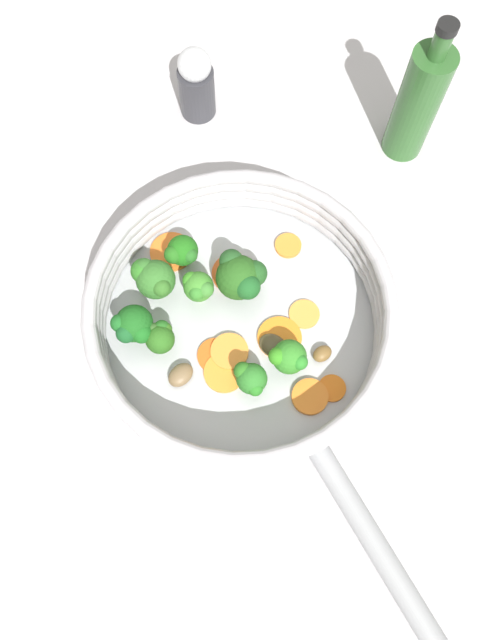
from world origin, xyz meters
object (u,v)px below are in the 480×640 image
at_px(broccoli_floret_6, 289,357).
at_px(salt_shaker, 196,83).
at_px(broccoli_floret_5, 199,286).
at_px(broccoli_floret_7, 153,278).
at_px(mushroom_piece_2, 322,354).
at_px(carrot_slice_5, 280,338).
at_px(carrot_slice_1, 233,274).
at_px(broccoli_floret_4, 241,277).
at_px(carrot_slice_2, 310,397).
at_px(skillet, 240,327).
at_px(carrot_slice_3, 171,252).
at_px(carrot_slice_6, 334,386).
at_px(mushroom_piece_1, 181,375).
at_px(broccoli_floret_2, 251,379).
at_px(carrot_slice_7, 288,246).
at_px(carrot_slice_8, 215,355).
at_px(mushroom_piece_0, 276,343).
at_px(broccoli_floret_3, 182,252).
at_px(broccoli_floret_0, 133,326).
at_px(broccoli_floret_1, 160,336).
at_px(carrot_slice_0, 229,352).
at_px(carrot_slice_9, 304,314).
at_px(oil_bottle, 418,103).
at_px(carrot_slice_4, 224,373).

relative_size(broccoli_floret_6, salt_shaker, 0.44).
bearing_deg(broccoli_floret_5, broccoli_floret_7, 26.43).
xyz_separation_m(broccoli_floret_5, mushroom_piece_2, (-0.14, -0.02, -0.02)).
distance_m(carrot_slice_5, salt_shaker, 0.32).
distance_m(carrot_slice_1, broccoli_floret_4, 0.04).
distance_m(carrot_slice_2, broccoli_floret_7, 0.20).
bearing_deg(skillet, carrot_slice_3, -11.90).
relative_size(carrot_slice_3, mushroom_piece_2, 2.23).
bearing_deg(broccoli_floret_6, carrot_slice_1, -24.66).
bearing_deg(carrot_slice_6, broccoli_floret_4, -12.21).
xyz_separation_m(carrot_slice_5, mushroom_piece_1, (0.06, 0.09, 0.01)).
bearing_deg(broccoli_floret_2, carrot_slice_7, -68.64).
relative_size(carrot_slice_2, broccoli_floret_4, 0.66).
relative_size(carrot_slice_8, mushroom_piece_0, 1.20).
bearing_deg(salt_shaker, broccoli_floret_3, 123.64).
bearing_deg(mushroom_piece_1, broccoli_floret_5, -64.79).
bearing_deg(mushroom_piece_2, mushroom_piece_0, 22.92).
bearing_deg(broccoli_floret_0, salt_shaker, -64.18).
relative_size(broccoli_floret_1, broccoli_floret_2, 1.03).
bearing_deg(carrot_slice_0, carrot_slice_6, -162.17).
distance_m(carrot_slice_6, broccoli_floret_6, 0.06).
height_order(broccoli_floret_5, mushroom_piece_0, broccoli_floret_5).
bearing_deg(broccoli_floret_7, broccoli_floret_4, -142.68).
distance_m(broccoli_floret_2, salt_shaker, 0.36).
xyz_separation_m(carrot_slice_2, carrot_slice_6, (-0.01, -0.02, -0.00)).
relative_size(carrot_slice_8, broccoli_floret_6, 0.90).
height_order(skillet, broccoli_floret_2, broccoli_floret_2).
xyz_separation_m(carrot_slice_9, broccoli_floret_7, (0.14, 0.07, 0.03)).
bearing_deg(carrot_slice_1, skillet, 133.99).
bearing_deg(broccoli_floret_2, mushroom_piece_0, -85.55).
relative_size(broccoli_floret_4, mushroom_piece_2, 2.67).
relative_size(skillet, oil_bottle, 1.60).
height_order(broccoli_floret_1, mushroom_piece_2, broccoli_floret_1).
relative_size(carrot_slice_3, broccoli_floret_3, 1.17).
height_order(carrot_slice_3, carrot_slice_4, same).
bearing_deg(carrot_slice_3, mushroom_piece_0, 172.90).
relative_size(carrot_slice_5, carrot_slice_8, 1.23).
xyz_separation_m(broccoli_floret_3, oil_bottle, (-0.11, -0.28, 0.04)).
bearing_deg(carrot_slice_0, broccoli_floret_5, -26.50).
distance_m(carrot_slice_3, mushroom_piece_2, 0.20).
bearing_deg(broccoli_floret_1, broccoli_floret_2, -168.93).
bearing_deg(carrot_slice_7, carrot_slice_6, 141.38).
bearing_deg(mushroom_piece_2, carrot_slice_0, 34.62).
height_order(skillet, broccoli_floret_0, broccoli_floret_0).
relative_size(carrot_slice_5, broccoli_floret_1, 1.19).
height_order(carrot_slice_0, mushroom_piece_2, mushroom_piece_2).
distance_m(carrot_slice_4, broccoli_floret_5, 0.09).
height_order(broccoli_floret_3, salt_shaker, salt_shaker).
bearing_deg(carrot_slice_0, carrot_slice_8, 48.66).
distance_m(skillet, oil_bottle, 0.31).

